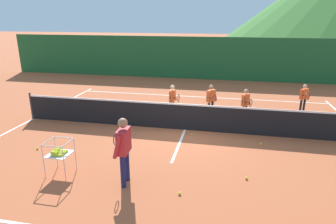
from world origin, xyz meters
TOP-DOWN VIEW (x-y plane):
  - ground_plane at (0.00, 0.00)m, footprint 120.00×120.00m
  - line_baseline_far at (0.00, 4.62)m, footprint 12.22×0.08m
  - line_sideline_west at (-6.11, 0.00)m, footprint 0.08×10.29m
  - line_service_center at (0.00, 0.00)m, footprint 0.08×5.17m
  - tennis_net at (0.00, 0.00)m, footprint 12.35×0.08m
  - instructor at (-0.91, -3.82)m, footprint 0.46×0.76m
  - student_0 at (-0.72, 1.36)m, footprint 0.41×0.64m
  - student_1 at (0.79, 1.62)m, footprint 0.43×0.72m
  - student_2 at (2.12, 1.41)m, footprint 0.41×0.70m
  - student_3 at (4.56, 2.97)m, footprint 0.46×0.65m
  - ball_cart at (-2.72, -3.70)m, footprint 0.58×0.58m
  - tennis_ball_0 at (0.31, -0.48)m, footprint 0.07×0.07m
  - tennis_ball_1 at (2.55, -0.81)m, footprint 0.07×0.07m
  - tennis_ball_2 at (2.01, -3.04)m, footprint 0.07×0.07m
  - tennis_ball_4 at (0.47, -4.04)m, footprint 0.07×0.07m
  - tennis_ball_8 at (-4.21, -2.54)m, footprint 0.07×0.07m
  - windscreen_fence at (0.00, 9.09)m, footprint 26.89×0.08m

SIDE VIEW (x-z plane):
  - ground_plane at x=0.00m, z-range 0.00..0.00m
  - line_baseline_far at x=0.00m, z-range 0.00..0.01m
  - line_sideline_west at x=-6.11m, z-range 0.00..0.01m
  - line_service_center at x=0.00m, z-range 0.00..0.01m
  - tennis_ball_0 at x=0.31m, z-range 0.00..0.07m
  - tennis_ball_1 at x=2.55m, z-range 0.00..0.07m
  - tennis_ball_2 at x=2.01m, z-range 0.00..0.07m
  - tennis_ball_4 at x=0.47m, z-range 0.00..0.07m
  - tennis_ball_8 at x=-4.21m, z-range 0.00..0.07m
  - tennis_net at x=0.00m, z-range -0.03..1.02m
  - ball_cart at x=-2.72m, z-range 0.14..1.04m
  - student_3 at x=4.56m, z-range 0.12..1.34m
  - student_2 at x=2.12m, z-range 0.13..1.40m
  - student_0 at x=-0.72m, z-range 0.13..1.44m
  - student_1 at x=0.79m, z-range 0.13..1.46m
  - instructor at x=-0.91m, z-range 0.17..1.86m
  - windscreen_fence at x=0.00m, z-range 0.00..2.67m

